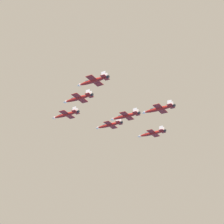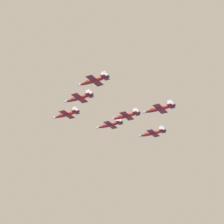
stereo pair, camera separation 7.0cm
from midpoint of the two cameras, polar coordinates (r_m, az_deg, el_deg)
name	(u,v)px [view 2 (the right image)]	position (r m, az deg, el deg)	size (l,w,h in m)	color
jet_lead	(66,115)	(281.89, -5.31, -0.30)	(11.57, 18.60, 3.91)	red
jet_left_wingman	(78,98)	(259.41, -3.87, 1.60)	(11.54, 18.60, 3.91)	red
jet_right_wingman	(109,125)	(283.05, -0.30, -1.50)	(11.10, 17.89, 3.76)	red
jet_left_outer	(93,81)	(236.89, -2.16, 3.60)	(11.33, 18.20, 3.83)	red
jet_right_outer	(152,133)	(286.96, 4.63, -2.45)	(11.39, 18.32, 3.86)	red
jet_slot_rear	(126,116)	(259.43, 1.57, -0.46)	(11.00, 17.74, 3.73)	red
jet_trailing	(159,109)	(251.76, 5.40, 0.36)	(11.59, 18.72, 3.93)	red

